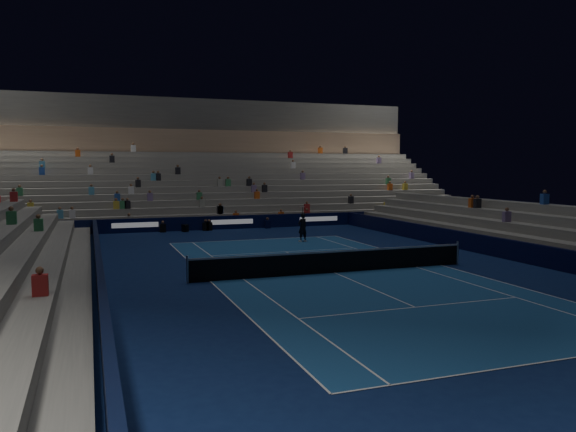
{
  "coord_description": "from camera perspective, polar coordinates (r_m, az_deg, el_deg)",
  "views": [
    {
      "loc": [
        -9.98,
        -21.84,
        4.59
      ],
      "look_at": [
        0.0,
        6.0,
        2.0
      ],
      "focal_mm": 34.65,
      "sensor_mm": 36.0,
      "label": 1
    }
  ],
  "objects": [
    {
      "name": "ground",
      "position": [
        24.44,
        4.78,
        -5.83
      ],
      "size": [
        90.0,
        90.0,
        0.0
      ],
      "primitive_type": "plane",
      "color": "#0B1B47",
      "rests_on": "ground"
    },
    {
      "name": "court_surface",
      "position": [
        24.44,
        4.78,
        -5.82
      ],
      "size": [
        10.97,
        23.77,
        0.01
      ],
      "primitive_type": "cube",
      "color": "navy",
      "rests_on": "ground"
    },
    {
      "name": "sponsor_barrier_far",
      "position": [
        41.75,
        -5.8,
        -0.64
      ],
      "size": [
        44.0,
        0.25,
        1.0
      ],
      "primitive_type": "cube",
      "color": "black",
      "rests_on": "ground"
    },
    {
      "name": "sponsor_barrier_east",
      "position": [
        29.68,
        22.12,
        -3.29
      ],
      "size": [
        0.25,
        37.0,
        1.0
      ],
      "primitive_type": "cube",
      "color": "black",
      "rests_on": "ground"
    },
    {
      "name": "sponsor_barrier_west",
      "position": [
        22.22,
        -18.76,
        -5.87
      ],
      "size": [
        0.25,
        37.0,
        1.0
      ],
      "primitive_type": "cube",
      "color": "black",
      "rests_on": "ground"
    },
    {
      "name": "grandstand_main",
      "position": [
        50.74,
        -8.39,
        3.58
      ],
      "size": [
        44.0,
        15.2,
        11.2
      ],
      "color": "slate",
      "rests_on": "ground"
    },
    {
      "name": "grandstand_east",
      "position": [
        32.03,
        26.77,
        -2.12
      ],
      "size": [
        5.0,
        37.0,
        2.5
      ],
      "color": "gray",
      "rests_on": "ground"
    },
    {
      "name": "tennis_net",
      "position": [
        24.35,
        4.78,
        -4.67
      ],
      "size": [
        12.9,
        0.1,
        1.1
      ],
      "color": "#B2B2B7",
      "rests_on": "ground"
    },
    {
      "name": "tennis_player",
      "position": [
        34.31,
        1.5,
        -1.17
      ],
      "size": [
        0.76,
        0.62,
        1.8
      ],
      "primitive_type": "imported",
      "rotation": [
        0.0,
        0.0,
        3.47
      ],
      "color": "black",
      "rests_on": "ground"
    },
    {
      "name": "broadcast_camera",
      "position": [
        40.43,
        -10.5,
        -1.21
      ],
      "size": [
        0.47,
        0.87,
        0.52
      ],
      "color": "black",
      "rests_on": "ground"
    }
  ]
}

